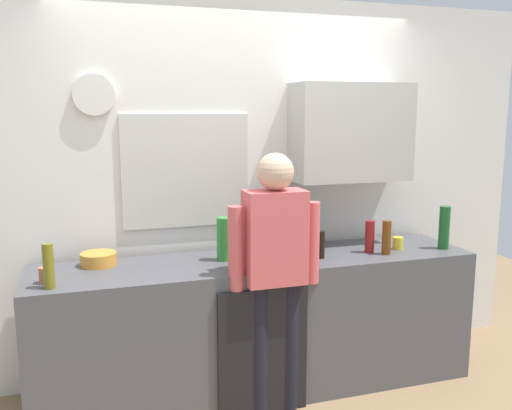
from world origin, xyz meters
name	(u,v)px	position (x,y,z in m)	size (l,w,h in m)	color
ground_plane	(274,409)	(0.00, 0.00, 0.00)	(8.00, 8.00, 0.00)	#8C6D4C
kitchen_counter	(259,324)	(0.00, 0.30, 0.44)	(2.87, 0.64, 0.89)	#4C4C51
dishwasher_panel	(263,353)	(-0.08, -0.03, 0.40)	(0.56, 0.02, 0.80)	black
back_wall_assembly	(254,180)	(0.09, 0.70, 1.36)	(4.47, 0.42, 2.60)	white
coffee_maker	(298,227)	(0.35, 0.51, 1.03)	(0.20, 0.20, 0.33)	black
bottle_olive_oil	(49,266)	(-1.26, 0.09, 1.01)	(0.06, 0.06, 0.25)	olive
bottle_dark_sauce	(320,245)	(0.39, 0.21, 0.98)	(0.06, 0.06, 0.18)	black
bottle_green_wine	(444,227)	(1.31, 0.17, 1.04)	(0.07, 0.07, 0.30)	#195923
bottle_amber_beer	(387,237)	(0.85, 0.16, 1.00)	(0.06, 0.06, 0.23)	brown
bottle_clear_soda	(224,239)	(-0.22, 0.35, 1.03)	(0.09, 0.09, 0.28)	#2D8C33
bottle_red_vinegar	(370,237)	(0.77, 0.24, 1.00)	(0.06, 0.06, 0.22)	maroon
cup_terracotta_mug	(46,275)	(-1.29, 0.19, 0.93)	(0.08, 0.08, 0.09)	#B26647
cup_yellow_cup	(398,243)	(1.00, 0.26, 0.93)	(0.07, 0.07, 0.09)	yellow
mixing_bowl	(98,259)	(-1.00, 0.47, 0.93)	(0.22, 0.22, 0.08)	orange
dish_soap	(239,244)	(-0.10, 0.42, 0.97)	(0.06, 0.06, 0.18)	green
person_at_sink	(275,262)	(0.00, 0.00, 0.95)	(0.57, 0.22, 1.60)	black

